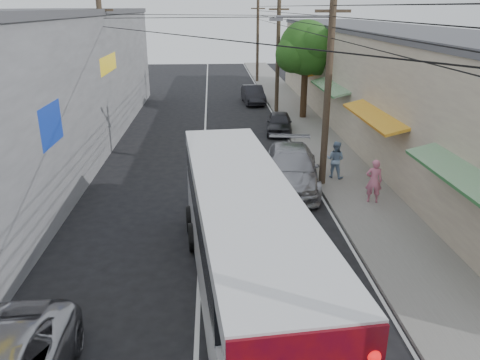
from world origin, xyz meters
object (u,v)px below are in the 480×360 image
object	(u,v)px
coach_bus	(243,239)
pedestrian_near	(374,181)
parked_suv	(291,168)
parked_car_far	(253,95)
pedestrian_far	(335,160)
parked_car_mid	(279,123)

from	to	relation	value
coach_bus	pedestrian_near	distance (m)	8.08
parked_suv	parked_car_far	world-z (taller)	parked_suv
parked_suv	pedestrian_near	bearing A→B (deg)	-29.69
pedestrian_far	parked_car_mid	bearing A→B (deg)	-47.71
pedestrian_near	pedestrian_far	size ratio (longest dim) A/B	1.04
parked_car_mid	parked_car_far	xyz separation A→B (m)	(-0.80, 9.53, 0.07)
pedestrian_near	parked_car_far	bearing A→B (deg)	-68.00
parked_suv	parked_car_far	bearing A→B (deg)	97.45
coach_bus	parked_car_far	xyz separation A→B (m)	(2.61, 26.78, -0.97)
pedestrian_near	pedestrian_far	world-z (taller)	pedestrian_near
parked_suv	parked_car_mid	xyz separation A→B (m)	(0.80, 9.19, -0.19)
parked_car_mid	pedestrian_near	distance (m)	11.58
parked_suv	pedestrian_far	size ratio (longest dim) A/B	3.41
pedestrian_far	parked_suv	bearing A→B (deg)	51.41
pedestrian_far	parked_car_far	bearing A→B (deg)	-49.85
coach_bus	pedestrian_near	size ratio (longest dim) A/B	6.53
parked_car_far	pedestrian_near	distance (m)	21.12
parked_suv	pedestrian_far	world-z (taller)	pedestrian_far
coach_bus	parked_suv	distance (m)	8.52
pedestrian_near	pedestrian_far	xyz separation A→B (m)	(-0.78, 2.89, -0.04)
parked_car_mid	pedestrian_far	xyz separation A→B (m)	(1.32, -8.50, 0.32)
coach_bus	parked_car_mid	world-z (taller)	coach_bus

